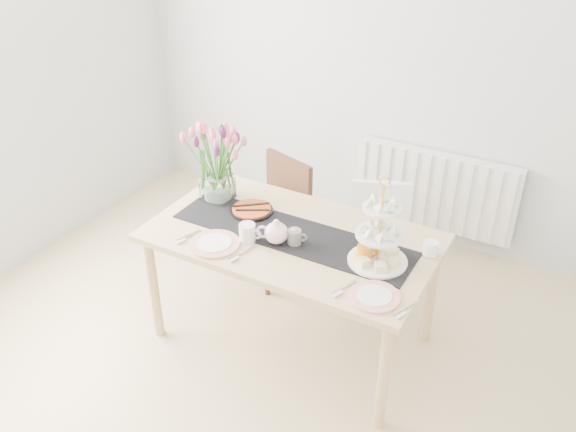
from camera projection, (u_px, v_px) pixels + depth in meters
The scene contains 16 objects.
room_shell at pixel (189, 204), 2.60m from camera, with size 4.50×4.50×4.50m.
radiator at pixel (434, 190), 4.47m from camera, with size 1.20×0.08×0.60m, color white.
dining_table at pixel (292, 246), 3.44m from camera, with size 1.60×0.90×0.75m.
chair_brown at pixel (277, 209), 4.16m from camera, with size 0.52×0.52×0.84m.
chair_white at pixel (379, 234), 3.96m from camera, with size 0.50×0.50×0.78m.
table_runner at pixel (292, 234), 3.40m from camera, with size 1.40×0.35×0.01m, color black.
tulip_vase at pixel (215, 151), 3.58m from camera, with size 0.60×0.60×0.51m.
cake_stand at pixel (379, 242), 3.11m from camera, with size 0.31×0.31×0.46m.
teapot at pixel (276, 233), 3.30m from camera, with size 0.21×0.17×0.14m, color white, non-canonical shape.
cream_jug at pixel (431, 248), 3.22m from camera, with size 0.08×0.08×0.08m, color white.
tart_tin at pixel (252, 210), 3.60m from camera, with size 0.26×0.26×0.03m.
mug_grey at pixel (294, 237), 3.30m from camera, with size 0.08×0.08×0.09m, color slate.
mug_white at pixel (247, 233), 3.32m from camera, with size 0.09×0.09×0.11m, color silver.
mug_orange at pixel (364, 254), 3.16m from camera, with size 0.08×0.08×0.10m, color orange.
plate_left at pixel (215, 244), 3.31m from camera, with size 0.28×0.28×0.01m, color silver.
plate_right at pixel (374, 297), 2.93m from camera, with size 0.25×0.25×0.01m, color white.
Camera 1 is at (1.47, -1.76, 2.60)m, focal length 38.00 mm.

